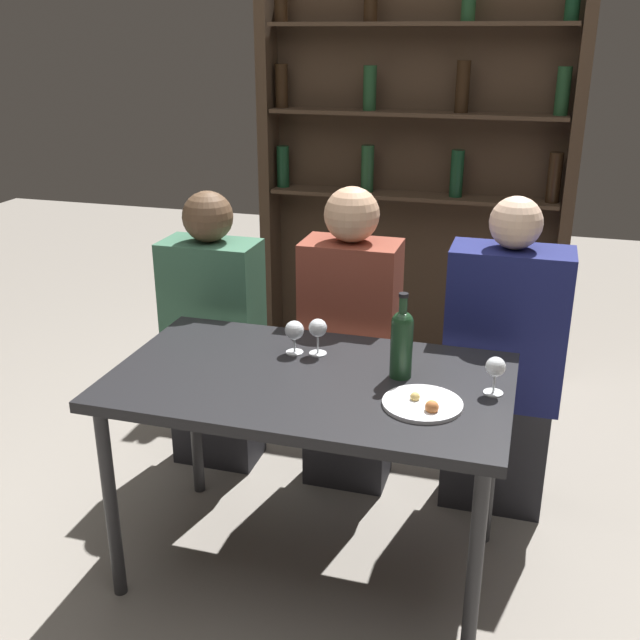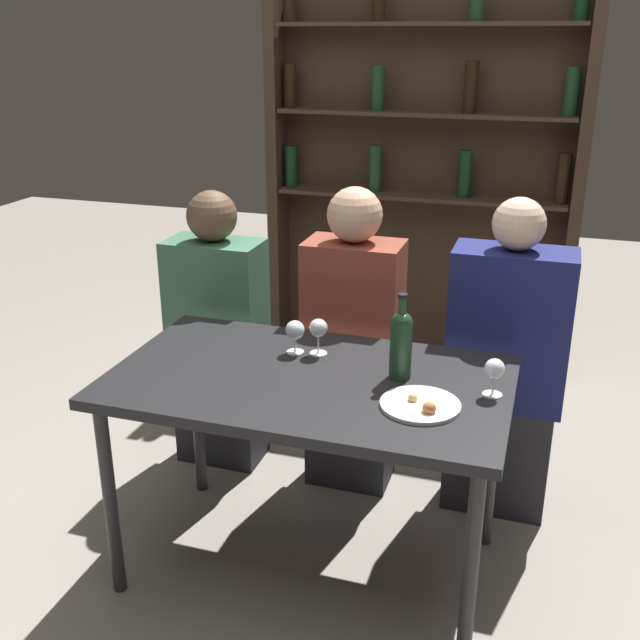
{
  "view_description": "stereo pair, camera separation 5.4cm",
  "coord_description": "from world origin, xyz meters",
  "px_view_note": "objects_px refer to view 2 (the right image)",
  "views": [
    {
      "loc": [
        0.63,
        -2.06,
        1.76
      ],
      "look_at": [
        0.0,
        0.11,
        0.88
      ],
      "focal_mm": 42.0,
      "sensor_mm": 36.0,
      "label": 1
    },
    {
      "loc": [
        0.69,
        -2.04,
        1.76
      ],
      "look_at": [
        0.0,
        0.11,
        0.88
      ],
      "focal_mm": 42.0,
      "sensor_mm": 36.0,
      "label": 2
    }
  ],
  "objects_px": {
    "seated_person_left": "(218,339)",
    "seated_person_right": "(505,371)",
    "wine_glass_0": "(494,370)",
    "wine_bottle": "(401,341)",
    "wine_glass_1": "(318,329)",
    "wine_glass_2": "(295,331)",
    "food_plate_0": "(421,405)",
    "seated_person_center": "(352,349)"
  },
  "relations": [
    {
      "from": "wine_glass_0",
      "to": "wine_glass_2",
      "type": "distance_m",
      "value": 0.68
    },
    {
      "from": "seated_person_center",
      "to": "seated_person_left",
      "type": "bearing_deg",
      "value": 180.0
    },
    {
      "from": "wine_bottle",
      "to": "wine_glass_1",
      "type": "bearing_deg",
      "value": 162.27
    },
    {
      "from": "seated_person_right",
      "to": "food_plate_0",
      "type": "bearing_deg",
      "value": -105.99
    },
    {
      "from": "wine_glass_1",
      "to": "seated_person_right",
      "type": "xyz_separation_m",
      "value": [
        0.6,
        0.4,
        -0.25
      ]
    },
    {
      "from": "seated_person_left",
      "to": "wine_bottle",
      "type": "bearing_deg",
      "value": -29.89
    },
    {
      "from": "seated_person_right",
      "to": "wine_glass_1",
      "type": "bearing_deg",
      "value": -146.08
    },
    {
      "from": "wine_glass_0",
      "to": "seated_person_right",
      "type": "relative_size",
      "value": 0.1
    },
    {
      "from": "wine_glass_2",
      "to": "seated_person_right",
      "type": "relative_size",
      "value": 0.09
    },
    {
      "from": "wine_bottle",
      "to": "wine_glass_0",
      "type": "bearing_deg",
      "value": -7.54
    },
    {
      "from": "wine_bottle",
      "to": "wine_glass_1",
      "type": "xyz_separation_m",
      "value": [
        -0.3,
        0.1,
        -0.03
      ]
    },
    {
      "from": "wine_glass_1",
      "to": "seated_person_left",
      "type": "xyz_separation_m",
      "value": [
        -0.57,
        0.4,
        -0.27
      ]
    },
    {
      "from": "wine_glass_1",
      "to": "wine_glass_2",
      "type": "xyz_separation_m",
      "value": [
        -0.08,
        -0.01,
        -0.01
      ]
    },
    {
      "from": "wine_bottle",
      "to": "wine_glass_0",
      "type": "xyz_separation_m",
      "value": [
        0.29,
        -0.04,
        -0.04
      ]
    },
    {
      "from": "wine_bottle",
      "to": "wine_glass_2",
      "type": "relative_size",
      "value": 2.42
    },
    {
      "from": "wine_glass_2",
      "to": "food_plate_0",
      "type": "height_order",
      "value": "wine_glass_2"
    },
    {
      "from": "wine_bottle",
      "to": "seated_person_center",
      "type": "distance_m",
      "value": 0.64
    },
    {
      "from": "wine_glass_2",
      "to": "seated_person_right",
      "type": "xyz_separation_m",
      "value": [
        0.68,
        0.42,
        -0.24
      ]
    },
    {
      "from": "wine_glass_0",
      "to": "seated_person_center",
      "type": "height_order",
      "value": "seated_person_center"
    },
    {
      "from": "seated_person_center",
      "to": "wine_glass_1",
      "type": "bearing_deg",
      "value": -91.68
    },
    {
      "from": "food_plate_0",
      "to": "seated_person_right",
      "type": "xyz_separation_m",
      "value": [
        0.2,
        0.68,
        -0.17
      ]
    },
    {
      "from": "seated_person_left",
      "to": "seated_person_right",
      "type": "height_order",
      "value": "seated_person_right"
    },
    {
      "from": "seated_person_center",
      "to": "wine_bottle",
      "type": "bearing_deg",
      "value": -59.94
    },
    {
      "from": "wine_bottle",
      "to": "seated_person_left",
      "type": "xyz_separation_m",
      "value": [
        -0.87,
        0.5,
        -0.3
      ]
    },
    {
      "from": "wine_bottle",
      "to": "wine_glass_1",
      "type": "distance_m",
      "value": 0.32
    },
    {
      "from": "wine_bottle",
      "to": "seated_person_center",
      "type": "bearing_deg",
      "value": 120.06
    },
    {
      "from": "seated_person_left",
      "to": "seated_person_center",
      "type": "distance_m",
      "value": 0.58
    },
    {
      "from": "wine_glass_2",
      "to": "seated_person_center",
      "type": "xyz_separation_m",
      "value": [
        0.09,
        0.42,
        -0.23
      ]
    },
    {
      "from": "wine_glass_0",
      "to": "wine_glass_1",
      "type": "height_order",
      "value": "wine_glass_1"
    },
    {
      "from": "wine_glass_1",
      "to": "wine_glass_2",
      "type": "relative_size",
      "value": 1.09
    },
    {
      "from": "wine_glass_0",
      "to": "food_plate_0",
      "type": "distance_m",
      "value": 0.25
    },
    {
      "from": "wine_glass_0",
      "to": "seated_person_left",
      "type": "height_order",
      "value": "seated_person_left"
    },
    {
      "from": "wine_glass_2",
      "to": "seated_person_left",
      "type": "relative_size",
      "value": 0.1
    },
    {
      "from": "wine_bottle",
      "to": "seated_person_right",
      "type": "relative_size",
      "value": 0.23
    },
    {
      "from": "wine_glass_0",
      "to": "wine_glass_2",
      "type": "relative_size",
      "value": 1.03
    },
    {
      "from": "food_plate_0",
      "to": "seated_person_center",
      "type": "relative_size",
      "value": 0.19
    },
    {
      "from": "wine_glass_2",
      "to": "seated_person_right",
      "type": "bearing_deg",
      "value": 31.52
    },
    {
      "from": "seated_person_left",
      "to": "seated_person_center",
      "type": "xyz_separation_m",
      "value": [
        0.58,
        -0.0,
        0.03
      ]
    },
    {
      "from": "wine_bottle",
      "to": "wine_glass_1",
      "type": "height_order",
      "value": "wine_bottle"
    },
    {
      "from": "wine_bottle",
      "to": "seated_person_right",
      "type": "distance_m",
      "value": 0.65
    },
    {
      "from": "wine_glass_2",
      "to": "seated_person_center",
      "type": "bearing_deg",
      "value": 77.72
    },
    {
      "from": "wine_glass_0",
      "to": "seated_person_left",
      "type": "bearing_deg",
      "value": 155.13
    }
  ]
}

